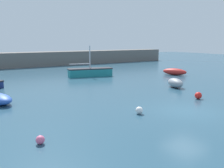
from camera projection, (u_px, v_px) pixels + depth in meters
ground_plane at (186, 112)px, 15.66m from camera, size 120.00×120.00×0.20m
harbor_breakwater at (38, 59)px, 42.71m from camera, size 51.71×3.63×2.40m
fishing_dinghy_green at (175, 83)px, 23.41m from camera, size 1.68×2.40×0.86m
open_tender_yellow at (175, 72)px, 31.86m from camera, size 2.25×3.34×0.84m
sailboat_twin_hulled at (90, 72)px, 30.59m from camera, size 5.59×2.80×3.76m
mooring_buoy_pink at (40, 140)px, 10.62m from camera, size 0.38×0.38×0.38m
mooring_buoy_white at (139, 110)px, 14.98m from camera, size 0.45×0.45×0.45m
mooring_buoy_red at (198, 95)px, 18.83m from camera, size 0.52×0.52×0.52m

